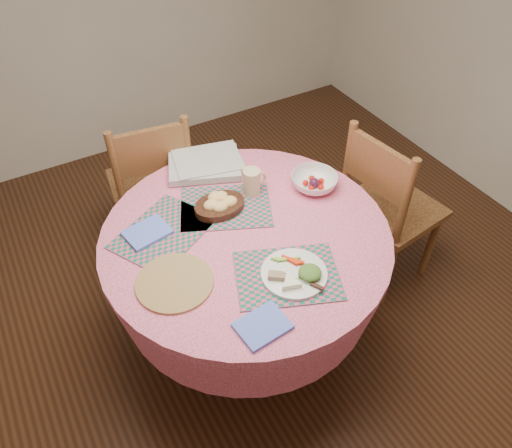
# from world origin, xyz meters

# --- Properties ---
(ground) EXTENTS (4.00, 4.00, 0.00)m
(ground) POSITION_xyz_m (0.00, 0.00, 0.00)
(ground) COLOR #331C0F
(ground) RESTS_ON ground
(dining_table) EXTENTS (1.24, 1.24, 0.75)m
(dining_table) POSITION_xyz_m (0.00, 0.00, 0.56)
(dining_table) COLOR pink
(dining_table) RESTS_ON ground
(chair_right) EXTENTS (0.49, 0.50, 0.98)m
(chair_right) POSITION_xyz_m (0.85, 0.03, 0.51)
(chair_right) COLOR brown
(chair_right) RESTS_ON ground
(chair_back) EXTENTS (0.50, 0.48, 0.96)m
(chair_back) POSITION_xyz_m (-0.14, 0.82, 0.50)
(chair_back) COLOR brown
(chair_back) RESTS_ON ground
(placemat_front) EXTENTS (0.48, 0.43, 0.01)m
(placemat_front) POSITION_xyz_m (0.02, -0.29, 0.75)
(placemat_front) COLOR #116453
(placemat_front) RESTS_ON dining_table
(placemat_left) EXTENTS (0.49, 0.45, 0.01)m
(placemat_left) POSITION_xyz_m (-0.30, 0.18, 0.75)
(placemat_left) COLOR #116453
(placemat_left) RESTS_ON dining_table
(placemat_back) EXTENTS (0.49, 0.44, 0.01)m
(placemat_back) POSITION_xyz_m (0.00, 0.19, 0.75)
(placemat_back) COLOR #116453
(placemat_back) RESTS_ON dining_table
(wicker_trivet) EXTENTS (0.30, 0.30, 0.01)m
(wicker_trivet) POSITION_xyz_m (-0.37, -0.11, 0.76)
(wicker_trivet) COLOR olive
(wicker_trivet) RESTS_ON dining_table
(napkin_near) EXTENTS (0.19, 0.16, 0.01)m
(napkin_near) POSITION_xyz_m (-0.18, -0.45, 0.76)
(napkin_near) COLOR #5A75E9
(napkin_near) RESTS_ON dining_table
(napkin_far) EXTENTS (0.20, 0.17, 0.01)m
(napkin_far) POSITION_xyz_m (-0.36, 0.20, 0.76)
(napkin_far) COLOR #5A75E9
(napkin_far) RESTS_ON placemat_left
(dinner_plate) EXTENTS (0.26, 0.26, 0.05)m
(dinner_plate) POSITION_xyz_m (0.06, -0.31, 0.77)
(dinner_plate) COLOR white
(dinner_plate) RESTS_ON placemat_front
(bread_bowl) EXTENTS (0.23, 0.23, 0.08)m
(bread_bowl) POSITION_xyz_m (-0.03, 0.19, 0.79)
(bread_bowl) COLOR black
(bread_bowl) RESTS_ON placemat_back
(latte_mug) EXTENTS (0.12, 0.08, 0.12)m
(latte_mug) POSITION_xyz_m (0.15, 0.22, 0.82)
(latte_mug) COLOR beige
(latte_mug) RESTS_ON placemat_back
(fruit_bowl) EXTENTS (0.28, 0.28, 0.07)m
(fruit_bowl) POSITION_xyz_m (0.43, 0.11, 0.78)
(fruit_bowl) COLOR white
(fruit_bowl) RESTS_ON dining_table
(newspaper_stack) EXTENTS (0.42, 0.38, 0.04)m
(newspaper_stack) POSITION_xyz_m (0.05, 0.50, 0.78)
(newspaper_stack) COLOR silver
(newspaper_stack) RESTS_ON dining_table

